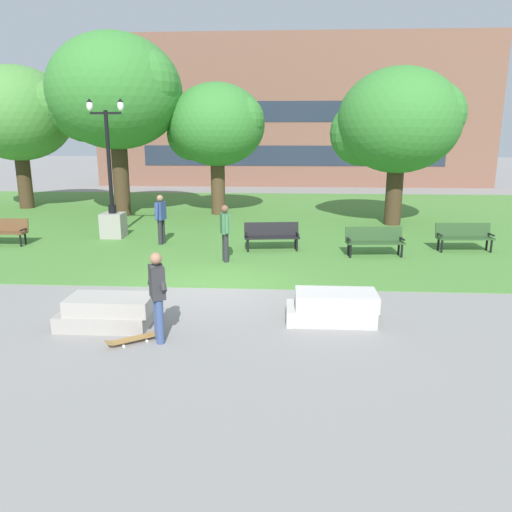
% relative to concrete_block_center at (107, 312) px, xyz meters
% --- Properties ---
extents(ground_plane, '(140.00, 140.00, 0.00)m').
position_rel_concrete_block_center_xyz_m(ground_plane, '(1.69, 2.67, -0.31)').
color(ground_plane, gray).
extents(grass_lawn, '(40.00, 20.00, 0.02)m').
position_rel_concrete_block_center_xyz_m(grass_lawn, '(1.69, 12.67, -0.30)').
color(grass_lawn, '#4C8438').
rests_on(grass_lawn, ground).
extents(concrete_block_center, '(1.86, 0.90, 0.64)m').
position_rel_concrete_block_center_xyz_m(concrete_block_center, '(0.00, 0.00, 0.00)').
color(concrete_block_center, '#9E9991').
rests_on(concrete_block_center, ground).
extents(concrete_block_left, '(1.84, 0.90, 0.64)m').
position_rel_concrete_block_center_xyz_m(concrete_block_left, '(4.53, 0.58, 0.00)').
color(concrete_block_left, '#BCB7B2').
rests_on(concrete_block_left, ground).
extents(person_skateboarder, '(0.49, 0.55, 1.71)m').
position_rel_concrete_block_center_xyz_m(person_skateboarder, '(1.21, -0.64, 0.66)').
color(person_skateboarder, '#384C7A').
rests_on(person_skateboarder, ground).
extents(skateboard, '(0.95, 0.75, 0.14)m').
position_rel_concrete_block_center_xyz_m(skateboard, '(0.74, -0.74, -0.22)').
color(skateboard, olive).
rests_on(skateboard, ground).
extents(park_bench_near_left, '(1.84, 0.69, 0.90)m').
position_rel_concrete_block_center_xyz_m(park_bench_near_left, '(6.31, 6.29, 0.23)').
color(park_bench_near_left, '#284723').
rests_on(park_bench_near_left, grass_lawn).
extents(park_bench_near_right, '(1.80, 0.53, 0.90)m').
position_rel_concrete_block_center_xyz_m(park_bench_near_right, '(-6.26, 7.09, 0.23)').
color(park_bench_near_right, brown).
rests_on(park_bench_near_right, grass_lawn).
extents(park_bench_far_left, '(1.85, 0.75, 0.90)m').
position_rel_concrete_block_center_xyz_m(park_bench_far_left, '(3.07, 6.90, 0.23)').
color(park_bench_far_left, black).
rests_on(park_bench_far_left, grass_lawn).
extents(park_bench_far_right, '(1.83, 0.65, 0.90)m').
position_rel_concrete_block_center_xyz_m(park_bench_far_right, '(9.35, 7.15, 0.23)').
color(park_bench_far_right, '#284723').
rests_on(park_bench_far_right, grass_lawn).
extents(lamp_post_right, '(1.32, 0.80, 4.94)m').
position_rel_concrete_block_center_xyz_m(lamp_post_right, '(-2.83, 8.58, 0.72)').
color(lamp_post_right, gray).
rests_on(lamp_post_right, grass_lawn).
extents(tree_far_left, '(4.62, 4.40, 5.99)m').
position_rel_concrete_block_center_xyz_m(tree_far_left, '(0.24, 14.28, 3.76)').
color(tree_far_left, '#4C3823').
rests_on(tree_far_left, grass_lawn).
extents(tree_near_right, '(6.19, 5.90, 8.04)m').
position_rel_concrete_block_center_xyz_m(tree_near_right, '(-4.18, 13.57, 5.16)').
color(tree_near_right, '#42301E').
rests_on(tree_near_right, grass_lawn).
extents(tree_near_left, '(5.17, 4.92, 6.33)m').
position_rel_concrete_block_center_xyz_m(tree_near_left, '(7.95, 11.93, 3.88)').
color(tree_near_left, '#42301E').
rests_on(tree_near_left, grass_lawn).
extents(tree_far_right, '(5.65, 5.38, 6.97)m').
position_rel_concrete_block_center_xyz_m(tree_far_right, '(-9.87, 15.60, 4.32)').
color(tree_far_right, '#42301E').
rests_on(tree_far_right, grass_lawn).
extents(person_bystander_near_lawn, '(0.33, 0.78, 1.71)m').
position_rel_concrete_block_center_xyz_m(person_bystander_near_lawn, '(-0.78, 7.56, 0.68)').
color(person_bystander_near_lawn, '#28282D').
rests_on(person_bystander_near_lawn, grass_lawn).
extents(person_bystander_far_lawn, '(0.35, 0.62, 1.71)m').
position_rel_concrete_block_center_xyz_m(person_bystander_far_lawn, '(1.73, 5.29, 0.68)').
color(person_bystander_far_lawn, '#28282D').
rests_on(person_bystander_far_lawn, grass_lawn).
extents(building_facade_distant, '(28.19, 1.03, 10.41)m').
position_rel_concrete_block_center_xyz_m(building_facade_distant, '(3.92, 27.16, 4.89)').
color(building_facade_distant, brown).
rests_on(building_facade_distant, ground).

